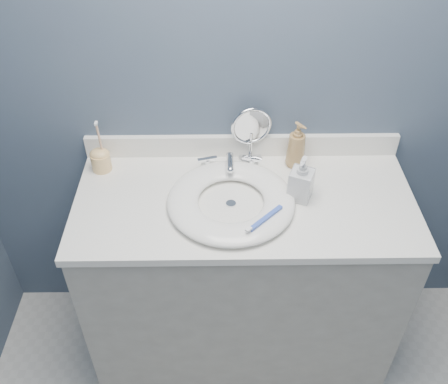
{
  "coord_description": "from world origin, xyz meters",
  "views": [
    {
      "loc": [
        -0.09,
        -0.35,
        2.07
      ],
      "look_at": [
        -0.07,
        0.94,
        0.94
      ],
      "focal_mm": 40.0,
      "sensor_mm": 36.0,
      "label": 1
    }
  ],
  "objects_px": {
    "toothbrush_holder": "(101,159)",
    "soap_bottle_clear": "(302,178)",
    "soap_bottle_amber": "(297,145)",
    "makeup_mirror": "(251,132)"
  },
  "relations": [
    {
      "from": "makeup_mirror",
      "to": "soap_bottle_amber",
      "type": "height_order",
      "value": "makeup_mirror"
    },
    {
      "from": "soap_bottle_amber",
      "to": "soap_bottle_clear",
      "type": "xyz_separation_m",
      "value": [
        -0.0,
        -0.19,
        -0.01
      ]
    },
    {
      "from": "toothbrush_holder",
      "to": "soap_bottle_clear",
      "type": "bearing_deg",
      "value": -13.23
    },
    {
      "from": "makeup_mirror",
      "to": "toothbrush_holder",
      "type": "distance_m",
      "value": 0.58
    },
    {
      "from": "soap_bottle_clear",
      "to": "soap_bottle_amber",
      "type": "bearing_deg",
      "value": 111.41
    },
    {
      "from": "makeup_mirror",
      "to": "toothbrush_holder",
      "type": "bearing_deg",
      "value": 174.36
    },
    {
      "from": "soap_bottle_amber",
      "to": "soap_bottle_clear",
      "type": "bearing_deg",
      "value": -128.18
    },
    {
      "from": "soap_bottle_amber",
      "to": "soap_bottle_clear",
      "type": "relative_size",
      "value": 1.09
    },
    {
      "from": "makeup_mirror",
      "to": "soap_bottle_clear",
      "type": "relative_size",
      "value": 1.34
    },
    {
      "from": "makeup_mirror",
      "to": "soap_bottle_clear",
      "type": "height_order",
      "value": "makeup_mirror"
    }
  ]
}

